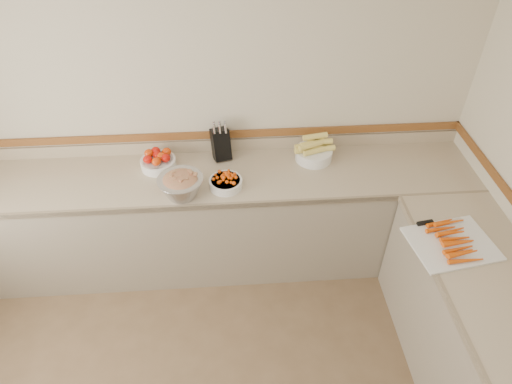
{
  "coord_description": "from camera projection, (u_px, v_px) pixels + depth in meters",
  "views": [
    {
      "loc": [
        0.18,
        -0.96,
        2.99
      ],
      "look_at": [
        0.35,
        1.35,
        1.0
      ],
      "focal_mm": 32.0,
      "sensor_mm": 36.0,
      "label": 1
    }
  ],
  "objects": [
    {
      "name": "cutting_board",
      "position": [
        452.0,
        242.0,
        2.82
      ],
      "size": [
        0.56,
        0.47,
        0.07
      ],
      "color": "white",
      "rests_on": "counter_right"
    },
    {
      "name": "cherry_tomato_bowl",
      "position": [
        226.0,
        182.0,
        3.23
      ],
      "size": [
        0.24,
        0.24,
        0.13
      ],
      "color": "white",
      "rests_on": "counter_back"
    },
    {
      "name": "back_wall",
      "position": [
        202.0,
        106.0,
        3.33
      ],
      "size": [
        4.0,
        0.0,
        4.0
      ],
      "primitive_type": "plane",
      "rotation": [
        1.57,
        0.0,
        0.0
      ],
      "color": "beige",
      "rests_on": "ground_plane"
    },
    {
      "name": "corn_bowl",
      "position": [
        314.0,
        151.0,
        3.46
      ],
      "size": [
        0.31,
        0.28,
        0.21
      ],
      "color": "white",
      "rests_on": "counter_back"
    },
    {
      "name": "knife_block",
      "position": [
        221.0,
        143.0,
        3.44
      ],
      "size": [
        0.17,
        0.19,
        0.31
      ],
      "color": "black",
      "rests_on": "counter_back"
    },
    {
      "name": "rhubarb_bowl",
      "position": [
        181.0,
        185.0,
        3.12
      ],
      "size": [
        0.32,
        0.32,
        0.18
      ],
      "color": "#B2B2BA",
      "rests_on": "counter_back"
    },
    {
      "name": "counter_back",
      "position": [
        209.0,
        219.0,
        3.64
      ],
      "size": [
        4.0,
        0.65,
        1.08
      ],
      "color": "tan",
      "rests_on": "ground_plane"
    },
    {
      "name": "dishwasher",
      "position": [
        498.0,
        377.0,
        2.67
      ],
      "size": [
        0.63,
        0.6,
        0.84
      ],
      "color": "white",
      "rests_on": "ground_plane"
    },
    {
      "name": "tomato_bowl",
      "position": [
        158.0,
        161.0,
        3.39
      ],
      "size": [
        0.26,
        0.26,
        0.13
      ],
      "color": "white",
      "rests_on": "counter_back"
    }
  ]
}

